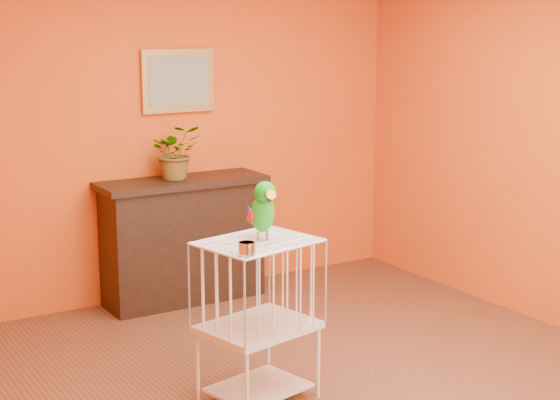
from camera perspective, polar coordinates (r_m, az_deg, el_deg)
ground at (r=5.43m, az=3.77°, el=-12.21°), size 4.50×4.50×0.00m
room_shell at (r=5.01m, az=4.01°, el=4.62°), size 4.50×4.50×4.50m
console_cabinet at (r=6.89m, az=-6.45°, el=-2.67°), size 1.34×0.48×1.00m
potted_plant at (r=6.78m, az=-7.07°, el=2.83°), size 0.48×0.51×0.34m
framed_picture at (r=6.91m, az=-6.77°, el=7.88°), size 0.62×0.04×0.50m
birdcage at (r=5.05m, az=-1.46°, el=-7.91°), size 0.72×0.61×0.97m
feed_cup at (r=4.61m, az=-2.23°, el=-3.23°), size 0.10×0.10×0.07m
parrot at (r=4.90m, az=-1.15°, el=-0.63°), size 0.18×0.31×0.35m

